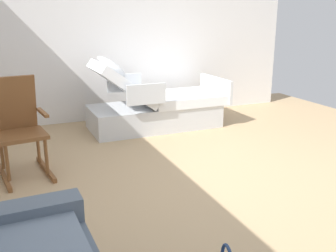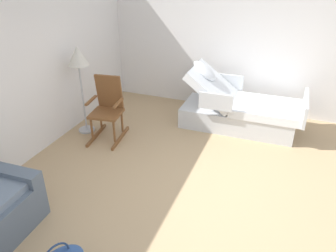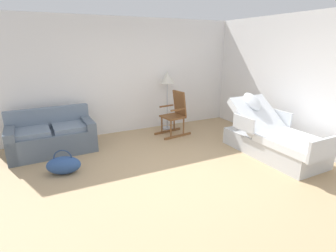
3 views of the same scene
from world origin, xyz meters
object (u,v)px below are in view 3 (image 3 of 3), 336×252
(hospital_bed, at_px, (273,140))
(duffel_bag, at_px, (64,165))
(rocking_chair, at_px, (175,114))
(floor_lamp, at_px, (167,81))
(couch, at_px, (52,137))

(hospital_bed, height_order, duffel_bag, hospital_bed)
(rocking_chair, distance_m, floor_lamp, 0.87)
(couch, bearing_deg, rocking_chair, -3.05)
(floor_lamp, bearing_deg, couch, -173.17)
(hospital_bed, relative_size, rocking_chair, 1.97)
(hospital_bed, xyz_separation_m, couch, (-3.86, 2.10, -0.01))
(couch, bearing_deg, hospital_bed, -28.56)
(hospital_bed, height_order, rocking_chair, hospital_bed)
(rocking_chair, xyz_separation_m, duffel_bag, (-2.63, -0.97, -0.35))
(couch, bearing_deg, duffel_bag, -85.12)
(rocking_chair, bearing_deg, couch, 176.95)
(floor_lamp, bearing_deg, duffel_bag, -151.46)
(rocking_chair, bearing_deg, hospital_bed, -59.89)
(rocking_chair, height_order, duffel_bag, rocking_chair)
(floor_lamp, distance_m, duffel_bag, 3.21)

